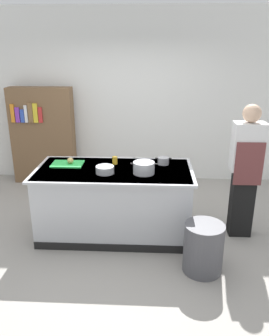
# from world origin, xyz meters

# --- Properties ---
(ground_plane) EXTENTS (10.00, 10.00, 0.00)m
(ground_plane) POSITION_xyz_m (0.00, 0.00, 0.00)
(ground_plane) COLOR #9E9991
(back_wall) EXTENTS (6.40, 0.12, 3.00)m
(back_wall) POSITION_xyz_m (0.00, 2.10, 1.50)
(back_wall) COLOR white
(back_wall) RESTS_ON ground_plane
(counter_island) EXTENTS (1.98, 0.98, 0.90)m
(counter_island) POSITION_xyz_m (0.00, -0.00, 0.47)
(counter_island) COLOR #B7BABF
(counter_island) RESTS_ON ground_plane
(cutting_board) EXTENTS (0.40, 0.28, 0.02)m
(cutting_board) POSITION_xyz_m (-0.62, 0.14, 0.91)
(cutting_board) COLOR green
(cutting_board) RESTS_ON counter_island
(onion) EXTENTS (0.08, 0.08, 0.08)m
(onion) POSITION_xyz_m (-0.58, 0.13, 0.96)
(onion) COLOR tan
(onion) RESTS_ON cutting_board
(stock_pot) EXTENTS (0.33, 0.26, 0.14)m
(stock_pot) POSITION_xyz_m (0.38, -0.13, 0.97)
(stock_pot) COLOR #B7BABF
(stock_pot) RESTS_ON counter_island
(sauce_pan) EXTENTS (0.21, 0.15, 0.09)m
(sauce_pan) POSITION_xyz_m (0.62, 0.23, 0.95)
(sauce_pan) COLOR #99999E
(sauce_pan) RESTS_ON counter_island
(mixing_bowl) EXTENTS (0.22, 0.22, 0.09)m
(mixing_bowl) POSITION_xyz_m (-0.09, -0.14, 0.94)
(mixing_bowl) COLOR #B7BABF
(mixing_bowl) RESTS_ON counter_island
(juice_cup) EXTENTS (0.07, 0.07, 0.10)m
(juice_cup) POSITION_xyz_m (-0.01, 0.20, 0.95)
(juice_cup) COLOR yellow
(juice_cup) RESTS_ON counter_island
(trash_bin) EXTENTS (0.43, 0.43, 0.57)m
(trash_bin) POSITION_xyz_m (1.05, -0.76, 0.28)
(trash_bin) COLOR #4C4C51
(trash_bin) RESTS_ON ground_plane
(person_chef) EXTENTS (0.38, 0.25, 1.72)m
(person_chef) POSITION_xyz_m (1.64, 0.06, 0.91)
(person_chef) COLOR black
(person_chef) RESTS_ON ground_plane
(bookshelf) EXTENTS (1.10, 0.31, 1.70)m
(bookshelf) POSITION_xyz_m (-1.46, 1.80, 0.85)
(bookshelf) COLOR brown
(bookshelf) RESTS_ON ground_plane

